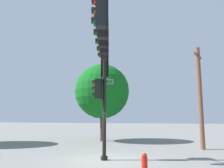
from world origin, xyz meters
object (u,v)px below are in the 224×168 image
fire_hydrant (144,164)px  signal_pole_assembly (103,57)px  tree_far (102,91)px  utility_pole (200,95)px

fire_hydrant → signal_pole_assembly: bearing=-111.1°
signal_pole_assembly → fire_hydrant: bearing=68.9°
signal_pole_assembly → tree_far: 10.70m
utility_pole → fire_hydrant: bearing=-25.6°
fire_hydrant → tree_far: bearing=-157.6°
tree_far → utility_pole: bearing=65.8°
tree_far → signal_pole_assembly: bearing=14.3°
tree_far → fire_hydrant: bearing=22.4°
signal_pole_assembly → fire_hydrant: size_ratio=8.51×
signal_pole_assembly → utility_pole: utility_pole is taller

